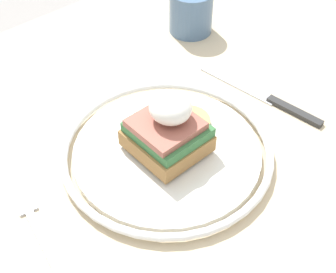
% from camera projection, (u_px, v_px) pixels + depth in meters
% --- Properties ---
extents(dining_table, '(0.99, 0.81, 0.76)m').
position_uv_depth(dining_table, '(179.00, 201.00, 0.70)').
color(dining_table, '#C6B28E').
rests_on(dining_table, ground_plane).
extents(plate, '(0.27, 0.27, 0.02)m').
position_uv_depth(plate, '(168.00, 152.00, 0.60)').
color(plate, silver).
rests_on(plate, dining_table).
extents(sandwich, '(0.12, 0.09, 0.08)m').
position_uv_depth(sandwich, '(169.00, 129.00, 0.57)').
color(sandwich, '#9E703D').
rests_on(sandwich, plate).
extents(fork, '(0.04, 0.15, 0.00)m').
position_uv_depth(fork, '(39.00, 232.00, 0.52)').
color(fork, silver).
rests_on(fork, dining_table).
extents(knife, '(0.04, 0.20, 0.01)m').
position_uv_depth(knife, '(269.00, 99.00, 0.68)').
color(knife, '#2D2D2D').
rests_on(knife, dining_table).
extents(cup, '(0.07, 0.07, 0.07)m').
position_uv_depth(cup, '(191.00, 11.00, 0.78)').
color(cup, slate).
rests_on(cup, dining_table).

